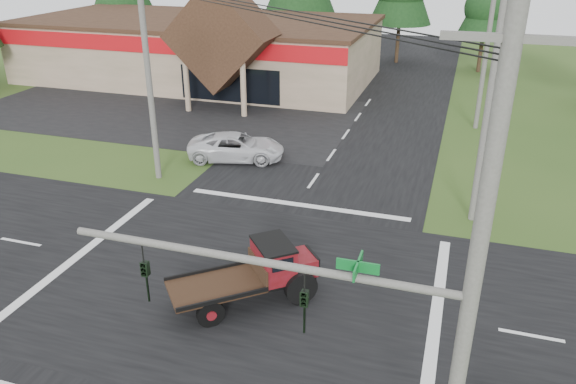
% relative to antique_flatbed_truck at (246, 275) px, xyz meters
% --- Properties ---
extents(ground, '(120.00, 120.00, 0.00)m').
position_rel_antique_flatbed_truck_xyz_m(ground, '(-0.57, 1.01, -1.08)').
color(ground, '#2D4819').
rests_on(ground, ground).
extents(road_ns, '(12.00, 120.00, 0.02)m').
position_rel_antique_flatbed_truck_xyz_m(road_ns, '(-0.57, 1.01, -1.07)').
color(road_ns, black).
rests_on(road_ns, ground).
extents(road_ew, '(120.00, 12.00, 0.02)m').
position_rel_antique_flatbed_truck_xyz_m(road_ew, '(-0.57, 1.01, -1.07)').
color(road_ew, black).
rests_on(road_ew, ground).
extents(parking_apron, '(28.00, 14.00, 0.02)m').
position_rel_antique_flatbed_truck_xyz_m(parking_apron, '(-14.57, 20.01, -1.07)').
color(parking_apron, black).
rests_on(parking_apron, ground).
extents(cvs_building, '(30.40, 18.20, 9.19)m').
position_rel_antique_flatbed_truck_xyz_m(cvs_building, '(-16.27, 30.58, 1.70)').
color(cvs_building, gray).
rests_on(cvs_building, ground).
extents(traffic_signal_mast, '(8.12, 0.24, 7.00)m').
position_rel_antique_flatbed_truck_xyz_m(traffic_signal_mast, '(5.25, -6.49, 3.34)').
color(traffic_signal_mast, '#595651').
rests_on(traffic_signal_mast, ground).
extents(utility_pole_nr, '(2.00, 0.30, 11.00)m').
position_rel_antique_flatbed_truck_xyz_m(utility_pole_nr, '(6.93, -6.49, 4.56)').
color(utility_pole_nr, '#595651').
rests_on(utility_pole_nr, ground).
extents(utility_pole_nw, '(2.00, 0.30, 10.50)m').
position_rel_antique_flatbed_truck_xyz_m(utility_pole_nw, '(-8.57, 9.01, 4.30)').
color(utility_pole_nw, '#595651').
rests_on(utility_pole_nw, ground).
extents(utility_pole_ne, '(2.00, 0.30, 11.50)m').
position_rel_antique_flatbed_truck_xyz_m(utility_pole_ne, '(7.43, 9.01, 4.81)').
color(utility_pole_ne, '#595651').
rests_on(utility_pole_ne, ground).
extents(utility_pole_n, '(2.00, 0.30, 11.20)m').
position_rel_antique_flatbed_truck_xyz_m(utility_pole_n, '(7.43, 23.01, 4.66)').
color(utility_pole_n, '#595651').
rests_on(utility_pole_n, ground).
extents(tree_row_e, '(5.04, 5.04, 9.09)m').
position_rel_antique_flatbed_truck_xyz_m(tree_row_e, '(7.43, 41.01, 4.95)').
color(tree_row_e, '#332316').
rests_on(tree_row_e, ground).
extents(antique_flatbed_truck, '(5.24, 4.85, 2.17)m').
position_rel_antique_flatbed_truck_xyz_m(antique_flatbed_truck, '(0.00, 0.00, 0.00)').
color(antique_flatbed_truck, '#540C0C').
rests_on(antique_flatbed_truck, ground).
extents(white_pickup, '(5.88, 3.76, 1.51)m').
position_rel_antique_flatbed_truck_xyz_m(white_pickup, '(-5.62, 12.76, -0.33)').
color(white_pickup, silver).
rests_on(white_pickup, ground).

